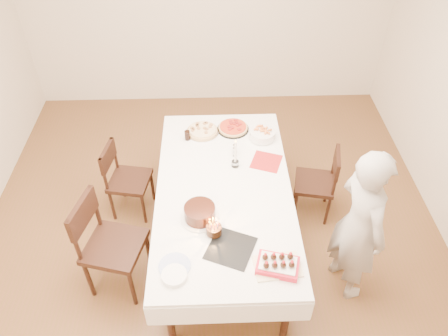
{
  "coord_description": "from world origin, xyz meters",
  "views": [
    {
      "loc": [
        0.03,
        -2.63,
        3.37
      ],
      "look_at": [
        0.12,
        -0.03,
        0.99
      ],
      "focal_mm": 35.0,
      "sensor_mm": 36.0,
      "label": 1
    }
  ],
  "objects_px": {
    "taper_candle": "(235,153)",
    "chair_left_savory": "(130,181)",
    "dining_table": "(224,218)",
    "birthday_cake": "(214,227)",
    "chair_right_savory": "(314,183)",
    "strawberry_box": "(278,265)",
    "chair_left_dessert": "(115,247)",
    "person": "(359,226)",
    "pasta_bowl": "(262,134)",
    "layer_cake": "(200,213)",
    "pizza_pepperoni": "(233,128)",
    "pizza_white": "(202,131)",
    "cola_glass": "(187,135)"
  },
  "relations": [
    {
      "from": "taper_candle",
      "to": "chair_left_savory",
      "type": "bearing_deg",
      "value": 168.55
    },
    {
      "from": "chair_left_savory",
      "to": "taper_candle",
      "type": "bearing_deg",
      "value": 178.83
    },
    {
      "from": "dining_table",
      "to": "chair_left_savory",
      "type": "distance_m",
      "value": 1.03
    },
    {
      "from": "taper_candle",
      "to": "birthday_cake",
      "type": "xyz_separation_m",
      "value": [
        -0.2,
        -0.76,
        -0.07
      ]
    },
    {
      "from": "chair_right_savory",
      "to": "strawberry_box",
      "type": "bearing_deg",
      "value": -102.55
    },
    {
      "from": "chair_left_dessert",
      "to": "strawberry_box",
      "type": "relative_size",
      "value": 3.25
    },
    {
      "from": "taper_candle",
      "to": "strawberry_box",
      "type": "bearing_deg",
      "value": -77.36
    },
    {
      "from": "chair_left_savory",
      "to": "person",
      "type": "xyz_separation_m",
      "value": [
        1.95,
        -0.93,
        0.35
      ]
    },
    {
      "from": "pasta_bowl",
      "to": "layer_cake",
      "type": "relative_size",
      "value": 0.77
    },
    {
      "from": "chair_left_savory",
      "to": "pasta_bowl",
      "type": "xyz_separation_m",
      "value": [
        1.3,
        0.18,
        0.4
      ]
    },
    {
      "from": "pizza_pepperoni",
      "to": "strawberry_box",
      "type": "xyz_separation_m",
      "value": [
        0.24,
        -1.62,
        0.02
      ]
    },
    {
      "from": "dining_table",
      "to": "strawberry_box",
      "type": "xyz_separation_m",
      "value": [
        0.35,
        -0.8,
        0.41
      ]
    },
    {
      "from": "chair_left_savory",
      "to": "person",
      "type": "distance_m",
      "value": 2.18
    },
    {
      "from": "pasta_bowl",
      "to": "pizza_pepperoni",
      "type": "bearing_deg",
      "value": 151.83
    },
    {
      "from": "chair_left_savory",
      "to": "pizza_pepperoni",
      "type": "bearing_deg",
      "value": -151.9
    },
    {
      "from": "pizza_white",
      "to": "layer_cake",
      "type": "xyz_separation_m",
      "value": [
        -0.02,
        -1.1,
        0.04
      ]
    },
    {
      "from": "person",
      "to": "taper_candle",
      "type": "xyz_separation_m",
      "value": [
        -0.93,
        0.72,
        0.15
      ]
    },
    {
      "from": "pizza_white",
      "to": "strawberry_box",
      "type": "height_order",
      "value": "strawberry_box"
    },
    {
      "from": "chair_left_dessert",
      "to": "layer_cake",
      "type": "height_order",
      "value": "chair_left_dessert"
    },
    {
      "from": "chair_left_savory",
      "to": "layer_cake",
      "type": "relative_size",
      "value": 2.57
    },
    {
      "from": "person",
      "to": "strawberry_box",
      "type": "height_order",
      "value": "person"
    },
    {
      "from": "chair_left_savory",
      "to": "taper_candle",
      "type": "height_order",
      "value": "taper_candle"
    },
    {
      "from": "cola_glass",
      "to": "pasta_bowl",
      "type": "bearing_deg",
      "value": -0.62
    },
    {
      "from": "dining_table",
      "to": "birthday_cake",
      "type": "height_order",
      "value": "birthday_cake"
    },
    {
      "from": "dining_table",
      "to": "person",
      "type": "bearing_deg",
      "value": -22.78
    },
    {
      "from": "chair_right_savory",
      "to": "layer_cake",
      "type": "bearing_deg",
      "value": -134.96
    },
    {
      "from": "chair_left_savory",
      "to": "chair_left_dessert",
      "type": "relative_size",
      "value": 0.83
    },
    {
      "from": "person",
      "to": "taper_candle",
      "type": "relative_size",
      "value": 4.9
    },
    {
      "from": "birthday_cake",
      "to": "strawberry_box",
      "type": "height_order",
      "value": "birthday_cake"
    },
    {
      "from": "chair_left_dessert",
      "to": "chair_right_savory",
      "type": "bearing_deg",
      "value": -141.94
    },
    {
      "from": "chair_right_savory",
      "to": "cola_glass",
      "type": "bearing_deg",
      "value": 178.99
    },
    {
      "from": "pizza_white",
      "to": "pizza_pepperoni",
      "type": "bearing_deg",
      "value": 7.63
    },
    {
      "from": "chair_left_dessert",
      "to": "pizza_pepperoni",
      "type": "bearing_deg",
      "value": -115.99
    },
    {
      "from": "cola_glass",
      "to": "chair_left_dessert",
      "type": "bearing_deg",
      "value": -119.15
    },
    {
      "from": "chair_left_savory",
      "to": "layer_cake",
      "type": "xyz_separation_m",
      "value": [
        0.71,
        -0.81,
        0.41
      ]
    },
    {
      "from": "chair_left_savory",
      "to": "strawberry_box",
      "type": "relative_size",
      "value": 2.71
    },
    {
      "from": "strawberry_box",
      "to": "dining_table",
      "type": "bearing_deg",
      "value": 113.79
    },
    {
      "from": "dining_table",
      "to": "layer_cake",
      "type": "relative_size",
      "value": 6.87
    },
    {
      "from": "chair_left_savory",
      "to": "strawberry_box",
      "type": "xyz_separation_m",
      "value": [
        1.26,
        -1.29,
        0.39
      ]
    },
    {
      "from": "layer_cake",
      "to": "dining_table",
      "type": "bearing_deg",
      "value": 57.57
    },
    {
      "from": "chair_left_savory",
      "to": "layer_cake",
      "type": "bearing_deg",
      "value": 141.42
    },
    {
      "from": "chair_left_dessert",
      "to": "cola_glass",
      "type": "bearing_deg",
      "value": -104.25
    },
    {
      "from": "pasta_bowl",
      "to": "birthday_cake",
      "type": "relative_size",
      "value": 1.81
    },
    {
      "from": "taper_candle",
      "to": "birthday_cake",
      "type": "bearing_deg",
      "value": -104.9
    },
    {
      "from": "person",
      "to": "layer_cake",
      "type": "xyz_separation_m",
      "value": [
        -1.24,
        0.12,
        0.06
      ]
    },
    {
      "from": "chair_right_savory",
      "to": "chair_left_savory",
      "type": "xyz_separation_m",
      "value": [
        -1.8,
        0.08,
        0.01
      ]
    },
    {
      "from": "chair_left_dessert",
      "to": "layer_cake",
      "type": "distance_m",
      "value": 0.78
    },
    {
      "from": "cola_glass",
      "to": "birthday_cake",
      "type": "distance_m",
      "value": 1.18
    },
    {
      "from": "pasta_bowl",
      "to": "strawberry_box",
      "type": "relative_size",
      "value": 0.82
    },
    {
      "from": "dining_table",
      "to": "pizza_white",
      "type": "bearing_deg",
      "value": 103.25
    }
  ]
}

